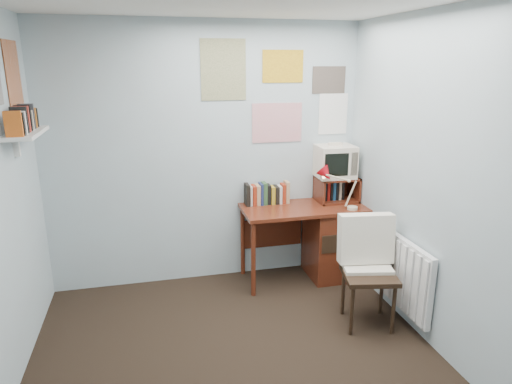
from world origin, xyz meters
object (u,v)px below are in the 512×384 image
at_px(desk_chair, 369,275).
at_px(crt_tv, 335,160).
at_px(desk_lamp, 353,191).
at_px(radiator, 403,274).
at_px(desk, 328,238).
at_px(tv_riser, 337,189).
at_px(wall_shelf, 26,133).

bearing_deg(desk_chair, crt_tv, 95.65).
bearing_deg(desk_lamp, crt_tv, 87.35).
bearing_deg(radiator, desk, 107.24).
relative_size(tv_riser, wall_shelf, 0.65).
relative_size(desk, desk_lamp, 3.31).
height_order(tv_riser, wall_shelf, wall_shelf).
distance_m(desk_lamp, radiator, 0.91).
relative_size(crt_tv, wall_shelf, 0.59).
xyz_separation_m(desk, desk_lamp, (0.16, -0.19, 0.54)).
bearing_deg(radiator, desk_lamp, 100.20).
height_order(desk, tv_riser, tv_riser).
bearing_deg(desk_chair, desk_lamp, 88.17).
bearing_deg(tv_riser, desk, -137.04).
distance_m(desk, radiator, 0.97).
xyz_separation_m(tv_riser, crt_tv, (-0.03, 0.02, 0.30)).
bearing_deg(crt_tv, desk_chair, -94.03).
relative_size(crt_tv, radiator, 0.46).
height_order(desk_chair, wall_shelf, wall_shelf).
distance_m(desk, crt_tv, 0.79).
xyz_separation_m(desk_chair, radiator, (0.31, 0.00, -0.02)).
bearing_deg(desk, desk_lamp, -50.96).
bearing_deg(crt_tv, wall_shelf, -167.20).
bearing_deg(wall_shelf, desk_chair, -12.24).
distance_m(tv_riser, wall_shelf, 2.83).
bearing_deg(desk_lamp, radiator, -94.00).
bearing_deg(desk_chair, tv_riser, 93.99).
xyz_separation_m(desk, desk_chair, (-0.02, -0.93, 0.04)).
bearing_deg(radiator, desk_chair, -179.37).
relative_size(desk_lamp, crt_tv, 0.99).
bearing_deg(desk, tv_riser, 42.96).
bearing_deg(tv_riser, desk_chair, -97.64).
distance_m(desk_chair, tv_riser, 1.14).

